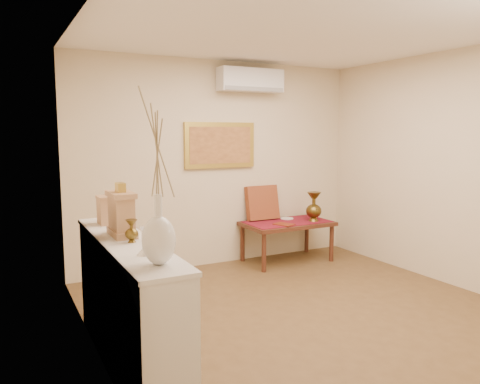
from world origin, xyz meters
TOP-DOWN VIEW (x-y plane):
  - floor at (0.00, 0.00)m, footprint 4.50×4.50m
  - ceiling at (0.00, 0.00)m, footprint 4.50×4.50m
  - wall_back at (0.00, 2.25)m, footprint 4.00×0.02m
  - wall_left at (-2.00, 0.00)m, footprint 0.02×4.50m
  - wall_right at (2.00, 0.00)m, footprint 0.02×4.50m
  - white_vase at (-1.81, -0.75)m, footprint 0.20×0.20m
  - candlestick at (-1.83, -0.49)m, footprint 0.09×0.09m
  - brass_urn_small at (-1.80, -0.10)m, footprint 0.10×0.10m
  - table_cloth at (0.85, 1.88)m, footprint 1.14×0.59m
  - brass_urn_tall at (1.19, 1.74)m, footprint 0.22×0.22m
  - plate at (0.95, 2.04)m, footprint 0.18×0.18m
  - menu at (0.68, 1.70)m, footprint 0.26×0.30m
  - cushion at (0.61, 2.15)m, footprint 0.47×0.20m
  - display_ledge at (-1.82, 0.00)m, footprint 0.37×2.02m
  - mantel_clock at (-1.81, 0.15)m, footprint 0.17×0.36m
  - wooden_chest at (-1.81, 0.68)m, footprint 0.16×0.21m
  - low_table at (0.85, 1.88)m, footprint 1.20×0.70m
  - painting at (0.00, 2.22)m, footprint 1.00×0.06m
  - ac_unit at (0.40, 2.12)m, footprint 0.90×0.25m

SIDE VIEW (x-z plane):
  - floor at x=0.00m, z-range 0.00..0.00m
  - low_table at x=0.85m, z-range 0.21..0.76m
  - display_ledge at x=-1.82m, z-range 0.00..0.98m
  - table_cloth at x=0.85m, z-range 0.55..0.56m
  - plate at x=0.95m, z-range 0.56..0.57m
  - menu at x=0.68m, z-range 0.56..0.57m
  - cushion at x=0.61m, z-range 0.55..1.04m
  - brass_urn_tall at x=1.19m, z-range 0.56..1.04m
  - candlestick at x=-1.83m, z-range 0.98..1.17m
  - brass_urn_small at x=-1.80m, z-range 0.98..1.20m
  - wooden_chest at x=-1.81m, z-range 0.98..1.22m
  - mantel_clock at x=-1.81m, z-range 0.95..1.36m
  - wall_back at x=0.00m, z-range 0.00..2.70m
  - wall_left at x=-2.00m, z-range 0.00..2.70m
  - wall_right at x=2.00m, z-range 0.00..2.70m
  - white_vase at x=-1.81m, z-range 0.98..2.06m
  - painting at x=0.00m, z-range 1.30..1.90m
  - ac_unit at x=0.40m, z-range 2.30..2.60m
  - ceiling at x=0.00m, z-range 2.70..2.70m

